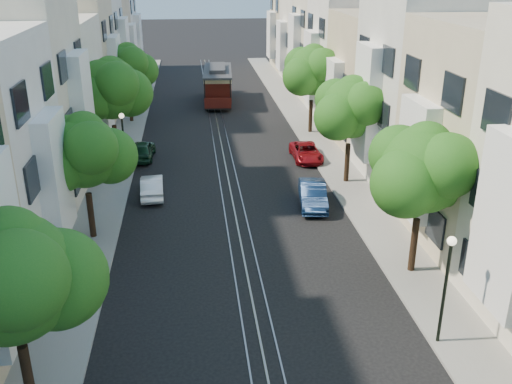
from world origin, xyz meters
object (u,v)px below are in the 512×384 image
object	(u,v)px
tree_w_a	(12,281)
tree_w_b	(85,154)
parked_car_w_far	(142,150)
cable_car	(218,83)
tree_w_c	(112,90)
lamp_west	(123,136)
tree_w_d	(128,68)
parked_car_e_far	(306,152)
tree_e_c	(352,110)
parked_car_e_mid	(313,195)
lamp_east	(447,274)
tree_e_d	(313,72)
tree_e_b	(424,171)
parked_car_w_mid	(152,187)

from	to	relation	value
tree_w_a	tree_w_b	xyz separation A→B (m)	(-0.00, 12.00, -0.34)
parked_car_w_far	cable_car	bearing A→B (deg)	-107.57
tree_w_c	lamp_west	xyz separation A→B (m)	(0.84, -2.98, -2.22)
tree_w_c	cable_car	xyz separation A→B (m)	(7.64, 17.28, -3.17)
tree_w_d	parked_car_e_far	bearing A→B (deg)	-41.80
cable_car	tree_w_d	bearing A→B (deg)	-137.22
tree_e_c	parked_car_e_mid	xyz separation A→B (m)	(-2.86, -3.29, -3.94)
lamp_east	parked_car_e_mid	xyz separation A→B (m)	(-1.90, 12.69, -2.18)
tree_e_d	tree_w_a	xyz separation A→B (m)	(-14.40, -29.00, -0.13)
tree_e_d	tree_e_c	bearing A→B (deg)	-90.00
tree_e_b	parked_car_e_far	distance (m)	16.25
tree_e_b	lamp_east	world-z (taller)	tree_e_b
cable_car	parked_car_e_far	distance (m)	18.44
tree_w_a	parked_car_e_mid	world-z (taller)	tree_w_a
tree_w_c	lamp_east	world-z (taller)	tree_w_c
tree_w_d	cable_car	bearing A→B (deg)	39.42
tree_e_b	lamp_west	world-z (taller)	tree_e_b
tree_e_c	parked_car_w_far	xyz separation A→B (m)	(-12.86, 6.06, -3.95)
tree_w_a	parked_car_w_far	bearing A→B (deg)	86.34
lamp_east	parked_car_w_mid	size ratio (longest dim) A/B	1.16
tree_e_c	parked_car_e_mid	distance (m)	5.87
tree_w_d	parked_car_e_mid	distance (m)	22.82
tree_w_b	parked_car_w_far	bearing A→B (deg)	82.73
lamp_east	parked_car_w_far	size ratio (longest dim) A/B	1.09
tree_w_d	lamp_east	distance (m)	34.73
tree_w_a	parked_car_w_mid	world-z (taller)	tree_w_a
tree_e_c	lamp_west	bearing A→B (deg)	171.51
tree_e_d	tree_w_b	bearing A→B (deg)	-130.27
tree_e_c	parked_car_e_far	world-z (taller)	tree_e_c
tree_w_c	parked_car_w_mid	distance (m)	7.77
tree_e_c	tree_e_b	bearing A→B (deg)	-90.00
parked_car_w_mid	lamp_west	bearing A→B (deg)	-61.80
tree_e_b	tree_w_d	distance (m)	30.60
tree_w_a	parked_car_w_mid	bearing A→B (deg)	81.55
tree_e_b	cable_car	xyz separation A→B (m)	(-6.76, 33.28, -2.84)
tree_e_d	parked_car_w_far	size ratio (longest dim) A/B	1.79
cable_car	tree_w_c	bearing A→B (deg)	-110.49
tree_e_c	tree_w_c	world-z (taller)	tree_w_c
tree_w_b	parked_car_e_far	bearing A→B (deg)	39.79
tree_w_a	parked_car_w_mid	distance (m)	17.86
tree_w_d	parked_car_w_far	distance (m)	10.80
tree_w_b	tree_e_c	bearing A→B (deg)	22.62
parked_car_e_mid	lamp_east	bearing A→B (deg)	-74.33
tree_e_b	tree_w_d	size ratio (longest dim) A/B	1.03
tree_w_d	cable_car	world-z (taller)	tree_w_d
tree_w_a	tree_w_d	world-z (taller)	tree_w_a
tree_e_b	lamp_east	distance (m)	5.41
tree_e_d	tree_w_d	distance (m)	15.25
tree_e_d	parked_car_w_mid	bearing A→B (deg)	-135.08
tree_w_b	cable_car	size ratio (longest dim) A/B	0.74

